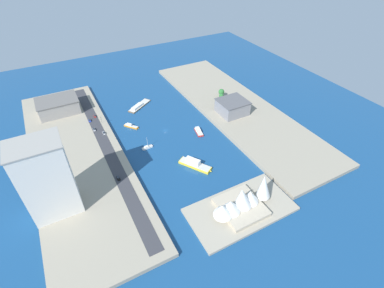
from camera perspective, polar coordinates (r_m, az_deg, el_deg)
ground_plane at (r=267.35m, az=-5.40°, el=2.74°), size 440.00×440.00×0.00m
quay_west at (r=300.31m, az=8.73°, el=7.20°), size 70.00×240.00×3.27m
quay_east at (r=254.00m, az=-22.09°, el=-2.15°), size 70.00×240.00×3.27m
peninsula_point at (r=200.14m, az=9.71°, el=-12.81°), size 71.88×37.69×2.00m
road_strip at (r=254.15m, az=-16.99°, el=-0.24°), size 9.55×228.00×0.15m
water_taxi_orange at (r=276.01m, az=-12.16°, el=3.54°), size 11.41×13.67×3.54m
sailboat_small_white at (r=247.79m, az=-8.95°, el=-0.64°), size 10.56×4.03×11.40m
ferry_yellow_fast at (r=226.69m, az=0.51°, el=-4.03°), size 20.38×26.54×6.61m
barge_flat_brown at (r=306.35m, az=-10.65°, el=7.52°), size 29.15×23.08×3.10m
tugboat_red at (r=262.78m, az=1.34°, el=2.55°), size 7.54×14.88×3.30m
carpark_squat_concrete at (r=313.30m, az=-25.30°, el=6.97°), size 38.69×28.46×13.93m
hotel_broad_white at (r=195.88m, az=-27.14°, el=-6.29°), size 30.16×22.44×55.06m
warehouse_low_gray at (r=284.98m, az=8.11°, el=7.41°), size 27.19×25.49×13.66m
suv_black at (r=219.69m, az=-14.61°, el=-6.61°), size 2.18×4.94×1.66m
hatchback_blue at (r=289.51m, az=-19.88°, el=4.46°), size 2.08×4.39×1.49m
van_white at (r=267.84m, az=-17.30°, el=2.12°), size 2.03×4.95×1.54m
sedan_silver at (r=275.21m, az=-19.07°, el=2.76°), size 2.05×5.13×1.49m
pickup_red at (r=294.76m, az=-18.95°, el=5.34°), size 1.92×4.54×1.55m
traffic_light_waterfront at (r=281.97m, az=-17.80°, el=4.84°), size 0.36×0.36×6.50m
opera_landmark at (r=193.47m, az=10.09°, el=-11.10°), size 45.40×29.39×23.62m
park_tree_cluster at (r=308.89m, az=5.92°, el=10.13°), size 10.20×12.67×9.68m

